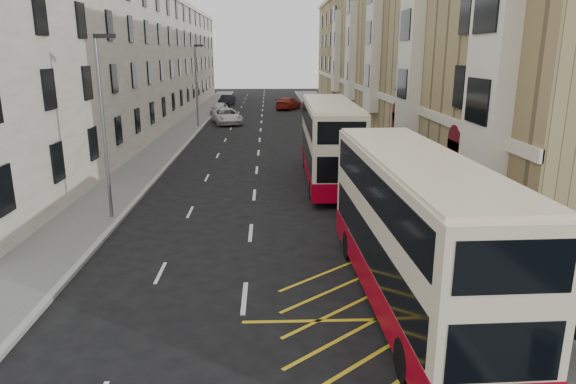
{
  "coord_description": "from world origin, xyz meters",
  "views": [
    {
      "loc": [
        0.81,
        -10.58,
        7.38
      ],
      "look_at": [
        1.51,
        7.88,
        2.35
      ],
      "focal_mm": 32.0,
      "sensor_mm": 36.0,
      "label": 1
    }
  ],
  "objects_px": {
    "double_decker_front": "(413,231)",
    "pedestrian_mid": "(563,314)",
    "street_lamp_far": "(197,81)",
    "pedestrian_far": "(491,256)",
    "double_decker_rear": "(329,142)",
    "street_lamp_near": "(104,118)",
    "white_van": "(227,116)",
    "car_dark": "(227,100)",
    "car_red": "(288,103)",
    "car_silver": "(219,109)"
  },
  "relations": [
    {
      "from": "street_lamp_near",
      "to": "street_lamp_far",
      "type": "height_order",
      "value": "same"
    },
    {
      "from": "pedestrian_far",
      "to": "white_van",
      "type": "distance_m",
      "value": 41.39
    },
    {
      "from": "car_red",
      "to": "street_lamp_near",
      "type": "bearing_deg",
      "value": 98.56
    },
    {
      "from": "car_red",
      "to": "pedestrian_mid",
      "type": "bearing_deg",
      "value": 114.99
    },
    {
      "from": "double_decker_rear",
      "to": "car_silver",
      "type": "height_order",
      "value": "double_decker_rear"
    },
    {
      "from": "car_dark",
      "to": "car_red",
      "type": "relative_size",
      "value": 0.82
    },
    {
      "from": "street_lamp_far",
      "to": "double_decker_front",
      "type": "distance_m",
      "value": 40.27
    },
    {
      "from": "pedestrian_mid",
      "to": "car_red",
      "type": "xyz_separation_m",
      "value": [
        -4.71,
        58.19,
        -0.24
      ]
    },
    {
      "from": "double_decker_front",
      "to": "double_decker_rear",
      "type": "bearing_deg",
      "value": 90.98
    },
    {
      "from": "street_lamp_far",
      "to": "car_red",
      "type": "bearing_deg",
      "value": 59.94
    },
    {
      "from": "double_decker_rear",
      "to": "white_van",
      "type": "height_order",
      "value": "double_decker_rear"
    },
    {
      "from": "street_lamp_near",
      "to": "car_red",
      "type": "height_order",
      "value": "street_lamp_near"
    },
    {
      "from": "car_dark",
      "to": "street_lamp_far",
      "type": "bearing_deg",
      "value": -83.51
    },
    {
      "from": "street_lamp_near",
      "to": "car_dark",
      "type": "height_order",
      "value": "street_lamp_near"
    },
    {
      "from": "pedestrian_mid",
      "to": "car_dark",
      "type": "height_order",
      "value": "pedestrian_mid"
    },
    {
      "from": "street_lamp_far",
      "to": "double_decker_rear",
      "type": "bearing_deg",
      "value": -65.27
    },
    {
      "from": "pedestrian_far",
      "to": "car_silver",
      "type": "bearing_deg",
      "value": -62.11
    },
    {
      "from": "double_decker_front",
      "to": "white_van",
      "type": "xyz_separation_m",
      "value": [
        -8.62,
        41.11,
        -1.53
      ]
    },
    {
      "from": "street_lamp_far",
      "to": "car_dark",
      "type": "relative_size",
      "value": 1.78
    },
    {
      "from": "pedestrian_mid",
      "to": "car_silver",
      "type": "bearing_deg",
      "value": 85.02
    },
    {
      "from": "white_van",
      "to": "car_red",
      "type": "xyz_separation_m",
      "value": [
        7.09,
        14.42,
        -0.01
      ]
    },
    {
      "from": "street_lamp_far",
      "to": "car_dark",
      "type": "distance_m",
      "value": 22.99
    },
    {
      "from": "car_silver",
      "to": "car_dark",
      "type": "xyz_separation_m",
      "value": [
        0.0,
        11.95,
        -0.03
      ]
    },
    {
      "from": "pedestrian_far",
      "to": "car_silver",
      "type": "xyz_separation_m",
      "value": [
        -13.26,
        47.85,
        -0.18
      ]
    },
    {
      "from": "street_lamp_far",
      "to": "pedestrian_far",
      "type": "bearing_deg",
      "value": -68.81
    },
    {
      "from": "street_lamp_far",
      "to": "car_silver",
      "type": "xyz_separation_m",
      "value": [
        1.15,
        10.68,
        -3.86
      ]
    },
    {
      "from": "pedestrian_far",
      "to": "car_red",
      "type": "xyz_separation_m",
      "value": [
        -4.6,
        54.13,
        -0.16
      ]
    },
    {
      "from": "pedestrian_far",
      "to": "car_red",
      "type": "bearing_deg",
      "value": -72.74
    },
    {
      "from": "street_lamp_near",
      "to": "white_van",
      "type": "bearing_deg",
      "value": 85.21
    },
    {
      "from": "double_decker_rear",
      "to": "car_dark",
      "type": "relative_size",
      "value": 2.62
    },
    {
      "from": "double_decker_rear",
      "to": "car_red",
      "type": "relative_size",
      "value": 2.15
    },
    {
      "from": "street_lamp_far",
      "to": "pedestrian_far",
      "type": "xyz_separation_m",
      "value": [
        14.41,
        -37.17,
        -3.68
      ]
    },
    {
      "from": "double_decker_front",
      "to": "pedestrian_far",
      "type": "xyz_separation_m",
      "value": [
        3.06,
        1.4,
        -1.38
      ]
    },
    {
      "from": "double_decker_front",
      "to": "car_silver",
      "type": "bearing_deg",
      "value": 100.17
    },
    {
      "from": "double_decker_front",
      "to": "pedestrian_mid",
      "type": "distance_m",
      "value": 4.34
    },
    {
      "from": "street_lamp_near",
      "to": "car_red",
      "type": "xyz_separation_m",
      "value": [
        9.81,
        46.95,
        -3.84
      ]
    },
    {
      "from": "pedestrian_mid",
      "to": "white_van",
      "type": "distance_m",
      "value": 45.33
    },
    {
      "from": "street_lamp_near",
      "to": "double_decker_rear",
      "type": "bearing_deg",
      "value": 32.55
    },
    {
      "from": "white_van",
      "to": "car_dark",
      "type": "distance_m",
      "value": 20.15
    },
    {
      "from": "pedestrian_far",
      "to": "car_dark",
      "type": "distance_m",
      "value": 61.25
    },
    {
      "from": "street_lamp_near",
      "to": "pedestrian_mid",
      "type": "bearing_deg",
      "value": -37.75
    },
    {
      "from": "double_decker_rear",
      "to": "car_red",
      "type": "xyz_separation_m",
      "value": [
        -0.87,
        40.14,
        -1.59
      ]
    },
    {
      "from": "car_dark",
      "to": "pedestrian_mid",
      "type": "bearing_deg",
      "value": -68.78
    },
    {
      "from": "street_lamp_far",
      "to": "white_van",
      "type": "height_order",
      "value": "street_lamp_far"
    },
    {
      "from": "street_lamp_near",
      "to": "pedestrian_far",
      "type": "relative_size",
      "value": 4.97
    },
    {
      "from": "pedestrian_far",
      "to": "pedestrian_mid",
      "type": "bearing_deg",
      "value": 103.92
    },
    {
      "from": "double_decker_rear",
      "to": "pedestrian_mid",
      "type": "relative_size",
      "value": 6.66
    },
    {
      "from": "pedestrian_mid",
      "to": "pedestrian_far",
      "type": "relative_size",
      "value": 1.1
    },
    {
      "from": "pedestrian_far",
      "to": "white_van",
      "type": "relative_size",
      "value": 0.28
    },
    {
      "from": "double_decker_rear",
      "to": "white_van",
      "type": "distance_m",
      "value": 26.96
    }
  ]
}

